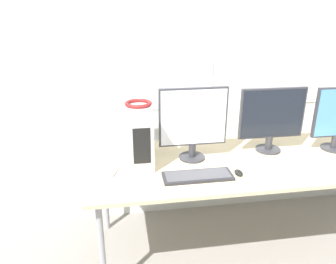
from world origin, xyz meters
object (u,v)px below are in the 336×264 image
(monitor_main, at_px, (193,122))
(cell_phone, at_px, (111,171))
(monitor_right_near, at_px, (272,117))
(keyboard, at_px, (198,176))
(headphones, at_px, (138,103))
(mouse, at_px, (239,173))
(pc_tower, at_px, (139,133))

(monitor_main, bearing_deg, cell_phone, -168.01)
(monitor_right_near, bearing_deg, keyboard, -152.53)
(headphones, relative_size, mouse, 2.17)
(keyboard, bearing_deg, pc_tower, 136.52)
(headphones, bearing_deg, monitor_right_near, -0.02)
(pc_tower, bearing_deg, monitor_right_near, 0.03)
(monitor_right_near, bearing_deg, monitor_main, -175.68)
(monitor_main, distance_m, mouse, 0.47)
(monitor_main, relative_size, keyboard, 1.16)
(monitor_right_near, xyz_separation_m, mouse, (-0.36, -0.33, -0.25))
(monitor_main, bearing_deg, mouse, -48.80)
(headphones, bearing_deg, pc_tower, -90.00)
(keyboard, bearing_deg, monitor_right_near, 27.47)
(mouse, bearing_deg, monitor_main, 131.20)
(pc_tower, bearing_deg, keyboard, -43.48)
(pc_tower, xyz_separation_m, headphones, (-0.00, 0.00, 0.22))
(monitor_main, height_order, mouse, monitor_main)
(monitor_right_near, relative_size, mouse, 5.80)
(mouse, distance_m, cell_phone, 0.85)
(monitor_right_near, relative_size, cell_phone, 2.94)
(mouse, height_order, cell_phone, mouse)
(headphones, xyz_separation_m, monitor_right_near, (0.99, -0.00, -0.15))
(pc_tower, relative_size, cell_phone, 2.76)
(pc_tower, distance_m, headphones, 0.22)
(monitor_main, relative_size, mouse, 6.14)
(keyboard, distance_m, cell_phone, 0.58)
(monitor_right_near, distance_m, cell_phone, 1.23)
(pc_tower, xyz_separation_m, monitor_right_near, (0.99, 0.00, 0.06))
(monitor_main, bearing_deg, pc_tower, 173.10)
(cell_phone, bearing_deg, pc_tower, 58.48)
(headphones, xyz_separation_m, mouse, (0.63, -0.33, -0.41))
(keyboard, bearing_deg, cell_phone, 163.84)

